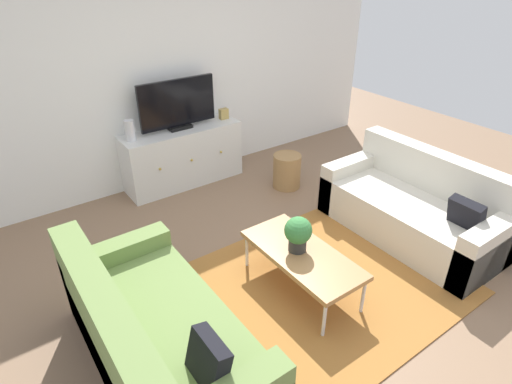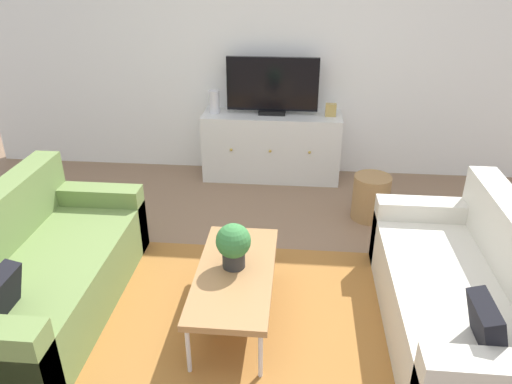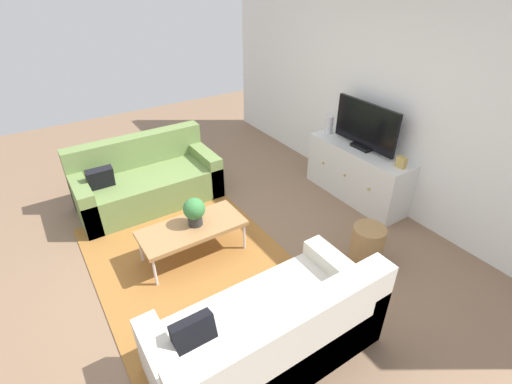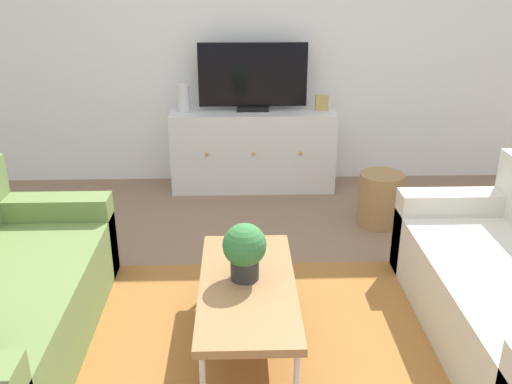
{
  "view_description": "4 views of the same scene",
  "coord_description": "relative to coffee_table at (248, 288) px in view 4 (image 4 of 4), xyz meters",
  "views": [
    {
      "loc": [
        -2.01,
        -2.11,
        2.56
      ],
      "look_at": [
        0.0,
        0.69,
        0.59
      ],
      "focal_mm": 29.6,
      "sensor_mm": 36.0,
      "label": 1
    },
    {
      "loc": [
        0.31,
        -2.65,
        2.26
      ],
      "look_at": [
        0.0,
        0.69,
        0.59
      ],
      "focal_mm": 34.16,
      "sensor_mm": 36.0,
      "label": 2
    },
    {
      "loc": [
        2.89,
        -1.19,
        2.74
      ],
      "look_at": [
        0.0,
        0.69,
        0.59
      ],
      "focal_mm": 26.06,
      "sensor_mm": 36.0,
      "label": 3
    },
    {
      "loc": [
        -0.1,
        -2.59,
        1.94
      ],
      "look_at": [
        0.0,
        0.69,
        0.59
      ],
      "focal_mm": 39.42,
      "sensor_mm": 36.0,
      "label": 4
    }
  ],
  "objects": [
    {
      "name": "wall_back",
      "position": [
        0.07,
        2.61,
        0.99
      ],
      "size": [
        6.4,
        0.12,
        2.7
      ],
      "primitive_type": "cube",
      "color": "white",
      "rests_on": "ground_plane"
    },
    {
      "name": "wicker_basket",
      "position": [
        1.07,
        1.5,
        -0.15
      ],
      "size": [
        0.34,
        0.34,
        0.42
      ],
      "primitive_type": "cylinder",
      "color": "#9E7547",
      "rests_on": "ground_plane"
    },
    {
      "name": "ground_plane",
      "position": [
        0.07,
        0.06,
        -0.36
      ],
      "size": [
        10.0,
        10.0,
        0.0
      ],
      "primitive_type": "plane",
      "color": "#84664C"
    },
    {
      "name": "glass_vase",
      "position": [
        -0.52,
        2.33,
        0.48
      ],
      "size": [
        0.11,
        0.11,
        0.24
      ],
      "primitive_type": "cylinder",
      "color": "silver",
      "rests_on": "tv_console"
    },
    {
      "name": "flat_screen_tv",
      "position": [
        0.09,
        2.35,
        0.65
      ],
      "size": [
        0.94,
        0.16,
        0.59
      ],
      "color": "black",
      "rests_on": "tv_console"
    },
    {
      "name": "coffee_table",
      "position": [
        0.0,
        0.0,
        0.0
      ],
      "size": [
        0.5,
        1.1,
        0.39
      ],
      "color": "#A37547",
      "rests_on": "ground_plane"
    },
    {
      "name": "mantel_clock",
      "position": [
        0.7,
        2.33,
        0.43
      ],
      "size": [
        0.11,
        0.07,
        0.13
      ],
      "primitive_type": "cube",
      "color": "tan",
      "rests_on": "tv_console"
    },
    {
      "name": "tv_console",
      "position": [
        0.09,
        2.33,
        0.0
      ],
      "size": [
        1.46,
        0.47,
        0.72
      ],
      "color": "silver",
      "rests_on": "ground_plane"
    },
    {
      "name": "potted_plant",
      "position": [
        -0.01,
        0.05,
        0.2
      ],
      "size": [
        0.23,
        0.23,
        0.31
      ],
      "color": "#2D2D2D",
      "rests_on": "coffee_table"
    },
    {
      "name": "area_rug",
      "position": [
        0.07,
        -0.09,
        -0.35
      ],
      "size": [
        2.5,
        1.9,
        0.01
      ],
      "primitive_type": "cube",
      "color": "#9E662D",
      "rests_on": "ground_plane"
    }
  ]
}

